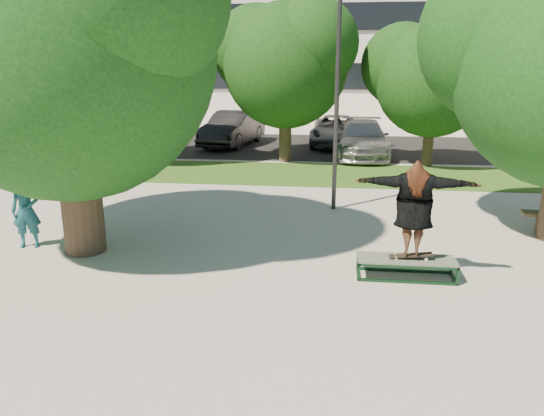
# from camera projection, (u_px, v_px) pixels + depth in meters

# --- Properties ---
(ground) EXTENTS (120.00, 120.00, 0.00)m
(ground) POSITION_uv_depth(u_px,v_px,m) (277.00, 279.00, 9.84)
(ground) COLOR #A9A49B
(ground) RESTS_ON ground
(grass_strip) EXTENTS (30.00, 4.00, 0.02)m
(grass_strip) POSITION_uv_depth(u_px,v_px,m) (334.00, 175.00, 18.81)
(grass_strip) COLOR #1D4915
(grass_strip) RESTS_ON ground
(asphalt_strip) EXTENTS (40.00, 8.00, 0.01)m
(asphalt_strip) POSITION_uv_depth(u_px,v_px,m) (314.00, 146.00, 25.15)
(asphalt_strip) COLOR black
(asphalt_strip) RESTS_ON ground
(tree_left) EXTENTS (6.96, 5.95, 7.12)m
(tree_left) POSITION_uv_depth(u_px,v_px,m) (63.00, 33.00, 10.19)
(tree_left) COLOR #38281E
(tree_left) RESTS_ON ground
(bg_tree_left) EXTENTS (5.28, 4.51, 5.77)m
(bg_tree_left) POSITION_uv_depth(u_px,v_px,m) (138.00, 66.00, 20.18)
(bg_tree_left) COLOR #38281E
(bg_tree_left) RESTS_ON ground
(bg_tree_mid) EXTENTS (5.76, 4.92, 6.24)m
(bg_tree_mid) POSITION_uv_depth(u_px,v_px,m) (284.00, 58.00, 20.45)
(bg_tree_mid) COLOR #38281E
(bg_tree_mid) RESTS_ON ground
(bg_tree_right) EXTENTS (5.04, 4.31, 5.43)m
(bg_tree_right) POSITION_uv_depth(u_px,v_px,m) (431.00, 73.00, 19.47)
(bg_tree_right) COLOR #38281E
(bg_tree_right) RESTS_ON ground
(lamppost) EXTENTS (0.25, 0.15, 6.11)m
(lamppost) POSITION_uv_depth(u_px,v_px,m) (337.00, 91.00, 13.67)
(lamppost) COLOR #2D2D30
(lamppost) RESTS_ON ground
(office_building) EXTENTS (30.00, 14.12, 16.00)m
(office_building) POSITION_uv_depth(u_px,v_px,m) (298.00, 3.00, 38.53)
(office_building) COLOR silver
(office_building) RESTS_ON ground
(grind_box) EXTENTS (1.80, 0.60, 0.38)m
(grind_box) POSITION_uv_depth(u_px,v_px,m) (406.00, 268.00, 9.84)
(grind_box) COLOR #11331C
(grind_box) RESTS_ON ground
(skater_rig) EXTENTS (2.21, 0.76, 1.85)m
(skater_rig) POSITION_uv_depth(u_px,v_px,m) (414.00, 209.00, 9.53)
(skater_rig) COLOR white
(skater_rig) RESTS_ON grind_box
(bystander) EXTENTS (0.68, 0.53, 1.64)m
(bystander) POSITION_uv_depth(u_px,v_px,m) (26.00, 210.00, 11.31)
(bystander) COLOR #174C5A
(bystander) RESTS_ON ground
(car_silver_a) EXTENTS (2.02, 4.38, 1.45)m
(car_silver_a) POSITION_uv_depth(u_px,v_px,m) (122.00, 134.00, 23.81)
(car_silver_a) COLOR silver
(car_silver_a) RESTS_ON asphalt_strip
(car_dark) EXTENTS (2.55, 5.11, 1.61)m
(car_dark) POSITION_uv_depth(u_px,v_px,m) (233.00, 128.00, 25.29)
(car_dark) COLOR black
(car_dark) RESTS_ON asphalt_strip
(car_grey) EXTENTS (2.47, 5.11, 1.40)m
(car_grey) POSITION_uv_depth(u_px,v_px,m) (336.00, 131.00, 25.32)
(car_grey) COLOR slate
(car_grey) RESTS_ON asphalt_strip
(car_silver_b) EXTENTS (2.13, 5.13, 1.48)m
(car_silver_b) POSITION_uv_depth(u_px,v_px,m) (363.00, 139.00, 22.31)
(car_silver_b) COLOR #A0A1A5
(car_silver_b) RESTS_ON asphalt_strip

